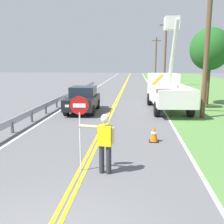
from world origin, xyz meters
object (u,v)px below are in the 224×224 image
(flagger_worker, at_px, (105,140))
(utility_pole_near, at_px, (208,39))
(utility_bucket_truck, at_px, (167,89))
(roadside_tree_verge, at_px, (210,49))
(stop_sign_paddle, at_px, (80,117))
(utility_pole_far, at_px, (156,58))
(oncoming_sedan_nearest, at_px, (83,100))
(utility_pole_mid, at_px, (165,53))
(traffic_cone_lead, at_px, (154,134))

(flagger_worker, xyz_separation_m, utility_pole_near, (4.93, 8.27, 3.58))
(flagger_worker, height_order, utility_bucket_truck, utility_bucket_truck)
(utility_bucket_truck, distance_m, roadside_tree_verge, 4.91)
(stop_sign_paddle, relative_size, utility_pole_far, 0.29)
(oncoming_sedan_nearest, bearing_deg, flagger_worker, -74.40)
(utility_pole_near, distance_m, utility_pole_far, 35.56)
(utility_pole_near, bearing_deg, stop_sign_paddle, -124.90)
(utility_pole_mid, bearing_deg, roadside_tree_verge, -84.53)
(oncoming_sedan_nearest, distance_m, utility_pole_far, 35.29)
(utility_pole_near, bearing_deg, roadside_tree_verge, 72.67)
(flagger_worker, relative_size, utility_pole_near, 0.21)
(stop_sign_paddle, distance_m, oncoming_sedan_nearest, 9.61)
(utility_pole_far, bearing_deg, traffic_cone_lead, -94.30)
(traffic_cone_lead, bearing_deg, roadside_tree_verge, 64.30)
(traffic_cone_lead, bearing_deg, stop_sign_paddle, -127.82)
(utility_bucket_truck, xyz_separation_m, utility_pole_far, (1.62, 32.85, 2.77))
(utility_pole_near, bearing_deg, flagger_worker, -120.82)
(roadside_tree_verge, bearing_deg, oncoming_sedan_nearest, -157.90)
(flagger_worker, xyz_separation_m, stop_sign_paddle, (-0.76, 0.11, 0.66))
(utility_pole_near, relative_size, roadside_tree_verge, 1.50)
(stop_sign_paddle, height_order, utility_bucket_truck, utility_bucket_truck)
(flagger_worker, bearing_deg, stop_sign_paddle, 171.93)
(utility_pole_mid, bearing_deg, flagger_worker, -99.51)
(utility_pole_far, distance_m, traffic_cone_lead, 40.85)
(flagger_worker, height_order, roadside_tree_verge, roadside_tree_verge)
(traffic_cone_lead, bearing_deg, utility_pole_near, 57.06)
(utility_pole_far, relative_size, roadside_tree_verge, 1.36)
(traffic_cone_lead, bearing_deg, utility_pole_mid, 82.96)
(utility_pole_near, bearing_deg, utility_pole_far, 90.30)
(flagger_worker, distance_m, traffic_cone_lead, 3.75)
(stop_sign_paddle, distance_m, utility_pole_near, 10.37)
(traffic_cone_lead, bearing_deg, oncoming_sedan_nearest, 124.95)
(utility_pole_near, bearing_deg, utility_bucket_truck, 123.74)
(utility_pole_far, height_order, roadside_tree_verge, utility_pole_far)
(utility_pole_mid, bearing_deg, utility_pole_far, 90.68)
(flagger_worker, bearing_deg, utility_bucket_truck, 74.12)
(utility_pole_mid, bearing_deg, stop_sign_paddle, -100.99)
(utility_pole_near, height_order, utility_pole_far, utility_pole_near)
(oncoming_sedan_nearest, bearing_deg, utility_pole_far, 77.85)
(utility_pole_near, xyz_separation_m, utility_pole_mid, (-0.01, 21.10, 0.02))
(flagger_worker, bearing_deg, utility_pole_mid, 80.49)
(stop_sign_paddle, relative_size, utility_bucket_truck, 0.34)
(utility_bucket_truck, bearing_deg, utility_pole_far, 87.17)
(roadside_tree_verge, bearing_deg, utility_pole_mid, 95.47)
(traffic_cone_lead, distance_m, roadside_tree_verge, 11.69)
(utility_bucket_truck, xyz_separation_m, traffic_cone_lead, (-1.43, -7.71, -1.10))
(stop_sign_paddle, bearing_deg, utility_pole_far, 82.82)
(utility_pole_far, bearing_deg, roadside_tree_verge, -86.79)
(utility_bucket_truck, height_order, utility_pole_near, utility_pole_near)
(oncoming_sedan_nearest, height_order, utility_pole_far, utility_pole_far)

